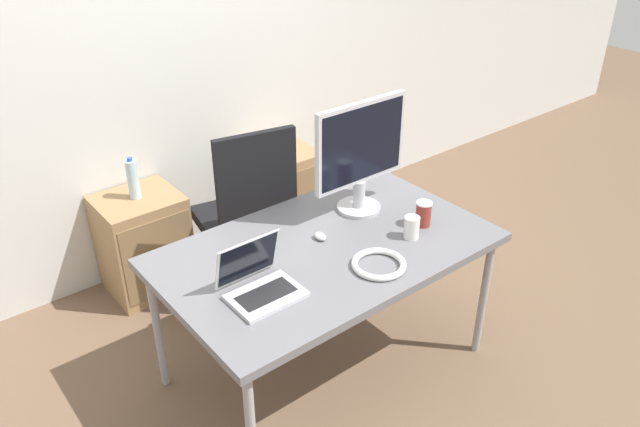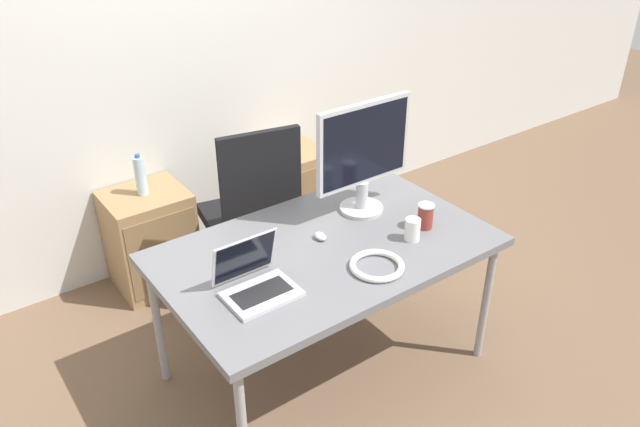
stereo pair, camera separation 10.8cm
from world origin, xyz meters
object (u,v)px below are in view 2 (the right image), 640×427
object	(u,v)px
cabinet_right	(290,193)
water_bottle	(140,176)
monitor	(363,154)
coffee_cup_brown	(425,216)
office_chair	(253,230)
cable_coil	(377,266)
laptop_center	(256,282)
cabinet_left	(151,239)
coffee_cup_white	(412,229)
mouse	(320,236)

from	to	relation	value
cabinet_right	water_bottle	world-z (taller)	water_bottle
monitor	cabinet_right	bearing A→B (deg)	76.41
coffee_cup_brown	office_chair	bearing A→B (deg)	114.47
cabinet_right	cable_coil	distance (m)	1.63
water_bottle	laptop_center	distance (m)	1.31
office_chair	cabinet_left	world-z (taller)	office_chair
coffee_cup_white	mouse	bearing A→B (deg)	143.74
cabinet_left	mouse	distance (m)	1.29
cable_coil	monitor	bearing A→B (deg)	58.07
mouse	coffee_cup_white	xyz separation A→B (m)	(0.34, -0.25, 0.04)
water_bottle	coffee_cup_brown	bearing A→B (deg)	-56.85
cabinet_left	monitor	bearing A→B (deg)	-54.47
cabinet_right	mouse	world-z (taller)	mouse
mouse	coffee_cup_brown	xyz separation A→B (m)	(0.47, -0.21, 0.05)
cabinet_left	water_bottle	xyz separation A→B (m)	(-0.00, 0.00, 0.42)
cable_coil	laptop_center	bearing A→B (deg)	161.59
office_chair	monitor	world-z (taller)	monitor
cabinet_right	cable_coil	bearing A→B (deg)	-109.49
cabinet_right	laptop_center	xyz separation A→B (m)	(-1.03, -1.31, 0.48)
coffee_cup_brown	laptop_center	bearing A→B (deg)	177.40
office_chair	coffee_cup_white	xyz separation A→B (m)	(0.30, -0.97, 0.37)
office_chair	water_bottle	distance (m)	0.70
water_bottle	laptop_center	bearing A→B (deg)	-91.35
office_chair	cable_coil	bearing A→B (deg)	-89.24
cabinet_right	office_chair	bearing A→B (deg)	-141.98
water_bottle	cable_coil	world-z (taller)	water_bottle
cabinet_right	coffee_cup_white	xyz separation A→B (m)	(-0.24, -1.39, 0.48)
cabinet_left	cable_coil	world-z (taller)	cable_coil
coffee_cup_white	cable_coil	distance (m)	0.30
coffee_cup_brown	cabinet_left	bearing A→B (deg)	123.20
office_chair	cabinet_left	size ratio (longest dim) A/B	1.79
office_chair	mouse	xyz separation A→B (m)	(-0.04, -0.72, 0.34)
office_chair	cabinet_right	bearing A→B (deg)	38.02
cabinet_left	monitor	xyz separation A→B (m)	(0.74, -1.04, 0.73)
cabinet_right	cable_coil	xyz separation A→B (m)	(-0.52, -1.47, 0.44)
cable_coil	water_bottle	bearing A→B (deg)	107.77
cabinet_left	cabinet_right	xyz separation A→B (m)	(0.99, 0.00, 0.00)
mouse	coffee_cup_white	bearing A→B (deg)	-36.26
laptop_center	monitor	size ratio (longest dim) A/B	0.51
laptop_center	mouse	distance (m)	0.48
cabinet_left	coffee_cup_white	size ratio (longest dim) A/B	5.63
laptop_center	monitor	xyz separation A→B (m)	(0.77, 0.27, 0.26)
cabinet_left	cabinet_right	bearing A→B (deg)	0.00
coffee_cup_brown	cable_coil	xyz separation A→B (m)	(-0.41, -0.13, -0.05)
office_chair	laptop_center	bearing A→B (deg)	-118.90
cabinet_left	coffee_cup_white	bearing A→B (deg)	-61.44
cabinet_left	coffee_cup_brown	size ratio (longest dim) A/B	4.89
cabinet_left	office_chair	bearing A→B (deg)	-42.37
coffee_cup_white	cable_coil	world-z (taller)	coffee_cup_white
cabinet_left	cable_coil	xyz separation A→B (m)	(0.47, -1.47, 0.44)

